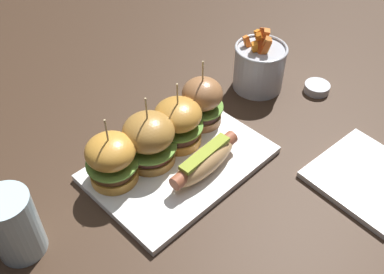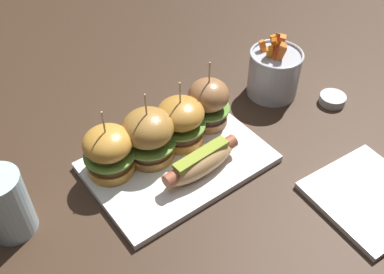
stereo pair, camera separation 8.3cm
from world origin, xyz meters
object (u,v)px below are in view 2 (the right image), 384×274
object	(u,v)px
side_plate	(369,197)
sauce_ramekin	(333,99)
slider_center_left	(149,135)
fries_bucket	(274,72)
slider_far_right	(208,102)
platter_main	(178,162)
slider_center_right	(181,121)
water_glass	(5,205)
slider_far_left	(109,151)
hot_dog	(201,162)

from	to	relation	value
side_plate	sauce_ramekin	bearing A→B (deg)	53.72
slider_center_left	fries_bucket	distance (m)	0.34
fries_bucket	slider_center_left	bearing A→B (deg)	-177.52
slider_center_left	slider_far_right	size ratio (longest dim) A/B	1.01
platter_main	slider_center_right	bearing A→B (deg)	48.11
slider_center_right	slider_far_right	distance (m)	0.08
slider_far_right	slider_center_left	bearing A→B (deg)	-176.54
water_glass	fries_bucket	bearing A→B (deg)	0.88
slider_center_left	fries_bucket	xyz separation A→B (m)	(0.34, 0.01, -0.01)
slider_center_right	fries_bucket	xyz separation A→B (m)	(0.26, 0.02, -0.01)
slider_far_left	slider_center_left	bearing A→B (deg)	-7.55
side_plate	fries_bucket	bearing A→B (deg)	76.31
hot_dog	slider_center_left	distance (m)	0.11
slider_center_right	water_glass	size ratio (longest dim) A/B	1.14
sauce_ramekin	water_glass	xyz separation A→B (m)	(-0.68, 0.10, 0.05)
side_plate	slider_center_left	bearing A→B (deg)	129.31
hot_dog	side_plate	size ratio (longest dim) A/B	0.88
sauce_ramekin	slider_center_right	bearing A→B (deg)	164.94
hot_dog	sauce_ramekin	xyz separation A→B (m)	(0.37, -0.00, -0.03)
water_glass	sauce_ramekin	bearing A→B (deg)	-8.23
hot_dog	slider_center_left	xyz separation A→B (m)	(-0.05, 0.09, 0.03)
fries_bucket	side_plate	xyz separation A→B (m)	(-0.08, -0.33, -0.05)
slider_far_left	slider_center_left	xyz separation A→B (m)	(0.08, -0.01, 0.00)
slider_center_left	sauce_ramekin	size ratio (longest dim) A/B	2.56
hot_dog	slider_far_right	distance (m)	0.14
slider_far_right	sauce_ramekin	xyz separation A→B (m)	(0.27, -0.10, -0.06)
platter_main	sauce_ramekin	xyz separation A→B (m)	(0.38, -0.05, 0.00)
sauce_ramekin	hot_dog	bearing A→B (deg)	179.68
slider_far_left	slider_center_left	distance (m)	0.08
slider_center_left	sauce_ramekin	xyz separation A→B (m)	(0.42, -0.09, -0.06)
slider_center_right	slider_far_right	size ratio (longest dim) A/B	0.95
platter_main	slider_center_left	distance (m)	0.08
water_glass	hot_dog	bearing A→B (deg)	-16.92
slider_far_right	water_glass	size ratio (longest dim) A/B	1.20
platter_main	slider_far_left	size ratio (longest dim) A/B	2.37
fries_bucket	water_glass	size ratio (longest dim) A/B	1.22
slider_far_right	sauce_ramekin	size ratio (longest dim) A/B	2.54
platter_main	side_plate	distance (m)	0.35
platter_main	slider_far_right	distance (m)	0.14
fries_bucket	side_plate	distance (m)	0.34
slider_far_right	water_glass	distance (m)	0.41
slider_far_left	fries_bucket	size ratio (longest dim) A/B	0.94
side_plate	hot_dog	bearing A→B (deg)	132.76
slider_center_right	slider_center_left	bearing A→B (deg)	179.39
side_plate	water_glass	size ratio (longest dim) A/B	1.51
hot_dog	water_glass	xyz separation A→B (m)	(-0.32, 0.10, 0.02)
slider_far_right	sauce_ramekin	bearing A→B (deg)	-20.81
platter_main	fries_bucket	distance (m)	0.31
platter_main	water_glass	world-z (taller)	water_glass
hot_dog	sauce_ramekin	bearing A→B (deg)	-0.32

